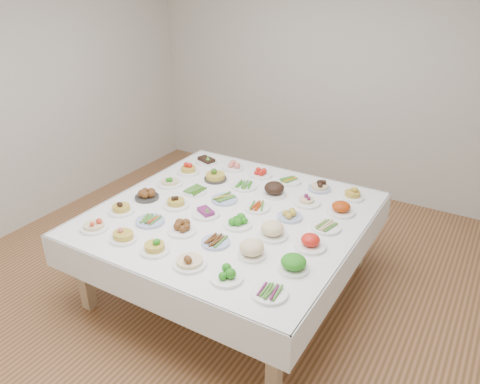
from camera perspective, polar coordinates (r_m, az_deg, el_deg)
The scene contains 38 objects.
room_envelope at distance 3.56m, azimuth -2.21°, elevation 12.90°, with size 5.02×5.02×2.81m.
display_table at distance 3.99m, azimuth -1.11°, elevation -3.36°, with size 2.15×2.15×0.75m.
dish_0 at distance 3.86m, azimuth -17.40°, elevation -3.61°, with size 0.22×0.22×0.12m.
dish_1 at distance 3.66m, azimuth -14.06°, elevation -5.05°, with size 0.21×0.21×0.11m.
dish_2 at distance 3.48m, azimuth -10.38°, elevation -6.49°, with size 0.21×0.21×0.11m.
dish_3 at distance 3.29m, azimuth -6.20°, elevation -7.91°, with size 0.23×0.23×0.14m.
dish_4 at distance 3.15m, azimuth -1.65°, elevation -9.88°, with size 0.22×0.22×0.11m.
dish_5 at distance 3.04m, azimuth 3.64°, elevation -12.08°, with size 0.23×0.23×0.05m.
dish_6 at distance 4.06m, azimuth -14.28°, elevation -1.82°, with size 0.22×0.22×0.11m.
dish_7 at distance 3.87m, azimuth -10.92°, elevation -3.41°, with size 0.23×0.23×0.05m.
dish_8 at distance 3.68m, azimuth -7.12°, elevation -4.29°, with size 0.22×0.22×0.10m.
dish_9 at distance 3.53m, azimuth -3.00°, elevation -6.00°, with size 0.21×0.21×0.05m.
dish_10 at distance 3.37m, azimuth 1.44°, elevation -6.99°, with size 0.21×0.21×0.12m.
dish_11 at distance 3.24m, azimuth 6.56°, elevation -8.41°, with size 0.23×0.23×0.14m.
dish_12 at distance 4.25m, azimuth -11.32°, elevation -0.25°, with size 0.21×0.21×0.10m.
dish_13 at distance 4.07m, azimuth -7.83°, elevation -1.10°, with size 0.23×0.23×0.12m.
dish_14 at distance 3.90m, azimuth -4.19°, elevation -2.36°, with size 0.23×0.23×0.10m.
dish_15 at distance 3.74m, azimuth -0.29°, elevation -3.46°, with size 0.23×0.23×0.11m.
dish_16 at distance 3.60m, azimuth 3.98°, elevation -4.52°, with size 0.24×0.24×0.14m.
dish_17 at distance 3.50m, azimuth 8.58°, elevation -5.89°, with size 0.24×0.24×0.13m.
dish_18 at distance 4.46m, azimuth -8.55°, elevation 1.57°, with size 0.24×0.24×0.13m.
dish_19 at distance 4.30m, azimuth -5.48°, elevation 0.20°, with size 0.21×0.21×0.05m.
dish_20 at distance 4.13m, azimuth -1.92°, elevation -0.78°, with size 0.24×0.23×0.06m.
dish_21 at distance 4.00m, azimuth 2.10°, elevation -1.83°, with size 0.22×0.22×0.05m.
dish_22 at distance 3.87m, azimuth 6.09°, elevation -2.80°, with size 0.20×0.20×0.08m.
dish_23 at distance 3.77m, azimuth 10.40°, elevation -4.07°, with size 0.24×0.24×0.06m.
dish_24 at distance 4.70m, azimuth -6.32°, elevation 2.97°, with size 0.22×0.22×0.13m.
dish_25 at distance 4.52m, azimuth -3.03°, elevation 2.25°, with size 0.24×0.23×0.14m.
dish_26 at distance 4.38m, azimuth 0.51°, elevation 0.84°, with size 0.24×0.24×0.05m.
dish_27 at distance 4.23m, azimuth 4.19°, elevation 0.35°, with size 0.22×0.22×0.13m.
dish_28 at distance 4.11m, azimuth 8.12°, elevation -0.85°, with size 0.23×0.23×0.11m.
dish_29 at distance 4.01m, azimuth 12.23°, elevation -1.67°, with size 0.24×0.24×0.14m.
dish_30 at distance 4.92m, azimuth -4.12°, elevation 4.02°, with size 0.22×0.22×0.10m.
dish_31 at distance 4.77m, azimuth -0.85°, elevation 3.33°, with size 0.22×0.22×0.10m.
dish_32 at distance 4.62m, azimuth 2.53°, elevation 2.45°, with size 0.23×0.23×0.09m.
dish_33 at distance 4.51m, azimuth 5.96°, elevation 1.47°, with size 0.24×0.23×0.06m.
dish_34 at distance 4.38m, azimuth 9.69°, elevation 0.98°, with size 0.22×0.22×0.13m.
dish_35 at distance 4.29m, azimuth 13.56°, elevation -0.12°, with size 0.20×0.20×0.12m.
Camera 1 is at (1.89, -2.90, 2.66)m, focal length 35.00 mm.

